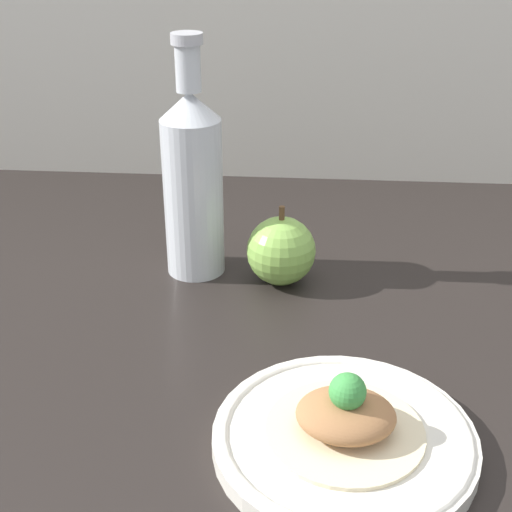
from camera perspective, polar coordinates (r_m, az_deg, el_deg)
name	(u,v)px	position (r cm, az deg, el deg)	size (l,w,h in cm)	color
ground_plane	(243,373)	(74.97, -1.03, -9.34)	(180.00, 110.00, 4.00)	black
plate	(344,438)	(63.13, 7.07, -14.23)	(22.60, 22.60, 1.93)	silver
plated_food	(346,416)	(61.64, 7.19, -12.62)	(13.60, 13.60, 5.92)	beige
cider_bottle	(193,180)	(85.54, -5.08, 6.07)	(7.18, 7.18, 29.00)	silver
apple	(281,251)	(85.51, 2.02, 0.42)	(8.34, 8.34, 9.93)	#84B74C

